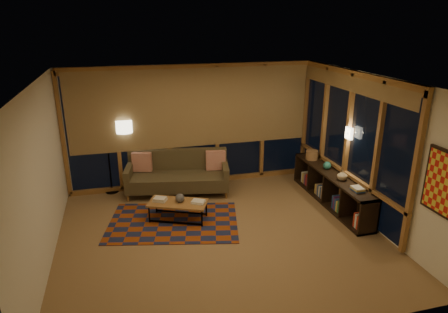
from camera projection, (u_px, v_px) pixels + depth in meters
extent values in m
cube|color=#A57C4D|center=(221.00, 236.00, 6.99)|extent=(5.50, 5.00, 0.01)
cube|color=beige|center=(220.00, 81.00, 6.09)|extent=(5.50, 5.00, 0.01)
cube|color=silver|center=(193.00, 126.00, 8.82)|extent=(5.50, 0.01, 2.70)
cube|color=silver|center=(279.00, 242.00, 4.26)|extent=(5.50, 0.01, 2.70)
cube|color=silver|center=(40.00, 180.00, 5.87)|extent=(0.01, 5.00, 2.70)
cube|color=silver|center=(368.00, 150.00, 7.21)|extent=(0.01, 5.00, 2.70)
cube|color=#873710|center=(173.00, 222.00, 7.44)|extent=(2.66, 2.08, 0.01)
sphere|color=black|center=(180.00, 198.00, 7.41)|extent=(0.22, 0.22, 0.17)
cylinder|color=olive|center=(312.00, 155.00, 8.75)|extent=(0.32, 0.32, 0.20)
sphere|color=#247165|center=(327.00, 166.00, 8.17)|extent=(0.18, 0.18, 0.16)
imported|color=tan|center=(342.00, 175.00, 7.63)|extent=(0.22, 0.22, 0.20)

